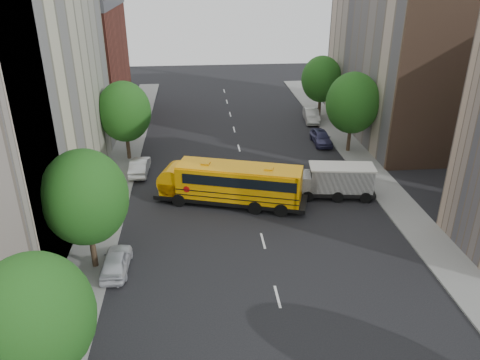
{
  "coord_description": "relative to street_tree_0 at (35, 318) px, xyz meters",
  "views": [
    {
      "loc": [
        -4.21,
        -29.34,
        17.54
      ],
      "look_at": [
        -1.22,
        2.0,
        2.87
      ],
      "focal_mm": 35.0,
      "sensor_mm": 36.0,
      "label": 1
    }
  ],
  "objects": [
    {
      "name": "building_left_redbrick",
      "position": [
        -7.0,
        42.0,
        1.86
      ],
      "size": [
        10.0,
        15.0,
        13.0
      ],
      "primitive_type": "cube",
      "color": "maroon",
      "rests_on": "ground"
    },
    {
      "name": "building_right_far",
      "position": [
        29.0,
        34.0,
        4.36
      ],
      "size": [
        10.0,
        22.0,
        18.0
      ],
      "primitive_type": "cube",
      "color": "#BCA692",
      "rests_on": "ground"
    },
    {
      "name": "building_right_sidewall",
      "position": [
        29.0,
        23.0,
        4.36
      ],
      "size": [
        10.1,
        0.3,
        18.0
      ],
      "primitive_type": "cube",
      "color": "brown",
      "rests_on": "ground"
    },
    {
      "name": "parked_car_1",
      "position": [
        1.4,
        24.41,
        -3.92
      ],
      "size": [
        1.65,
        4.42,
        1.44
      ],
      "primitive_type": "imported",
      "rotation": [
        0.0,
        0.0,
        3.11
      ],
      "color": "silver",
      "rests_on": "ground"
    },
    {
      "name": "street_tree_2",
      "position": [
        0.0,
        28.0,
        0.19
      ],
      "size": [
        4.99,
        4.99,
        7.71
      ],
      "color": "#38281C",
      "rests_on": "ground"
    },
    {
      "name": "parked_car_5",
      "position": [
        20.57,
        38.06,
        -3.88
      ],
      "size": [
        2.05,
        4.77,
        1.53
      ],
      "primitive_type": "imported",
      "rotation": [
        0.0,
        0.0,
        -0.1
      ],
      "color": "#9FA09B",
      "rests_on": "ground"
    },
    {
      "name": "street_tree_4",
      "position": [
        22.0,
        28.0,
        0.43
      ],
      "size": [
        5.25,
        5.25,
        8.1
      ],
      "color": "#38281C",
      "rests_on": "ground"
    },
    {
      "name": "parked_car_0",
      "position": [
        1.4,
        9.46,
        -3.95
      ],
      "size": [
        1.71,
        4.06,
        1.37
      ],
      "primitive_type": "imported",
      "rotation": [
        0.0,
        0.0,
        3.12
      ],
      "color": "silver",
      "rests_on": "ground"
    },
    {
      "name": "ground",
      "position": [
        11.0,
        14.0,
        -4.64
      ],
      "size": [
        120.0,
        120.0,
        0.0
      ],
      "primitive_type": "plane",
      "color": "black",
      "rests_on": "ground"
    },
    {
      "name": "safari_truck",
      "position": [
        17.8,
        18.19,
        -3.18
      ],
      "size": [
        6.69,
        3.2,
        2.75
      ],
      "rotation": [
        0.0,
        0.0,
        -0.14
      ],
      "color": "black",
      "rests_on": "ground"
    },
    {
      "name": "sidewalk_left",
      "position": [
        -0.5,
        19.0,
        -4.58
      ],
      "size": [
        3.0,
        80.0,
        0.12
      ],
      "primitive_type": "cube",
      "color": "slate",
      "rests_on": "ground"
    },
    {
      "name": "lane_markings",
      "position": [
        11.0,
        24.0,
        -4.64
      ],
      "size": [
        0.15,
        64.0,
        0.01
      ],
      "primitive_type": "cube",
      "color": "silver",
      "rests_on": "ground"
    },
    {
      "name": "street_tree_1",
      "position": [
        0.0,
        10.0,
        0.31
      ],
      "size": [
        5.12,
        5.12,
        7.9
      ],
      "color": "#38281C",
      "rests_on": "ground"
    },
    {
      "name": "street_tree_0",
      "position": [
        0.0,
        0.0,
        0.0
      ],
      "size": [
        4.8,
        4.8,
        7.41
      ],
      "color": "#38281C",
      "rests_on": "ground"
    },
    {
      "name": "parked_car_4",
      "position": [
        19.8,
        30.43,
        -3.9
      ],
      "size": [
        1.75,
        4.33,
        1.47
      ],
      "primitive_type": "imported",
      "rotation": [
        0.0,
        0.0,
        0.0
      ],
      "color": "#37365F",
      "rests_on": "ground"
    },
    {
      "name": "street_tree_5",
      "position": [
        22.0,
        40.0,
        0.06
      ],
      "size": [
        4.86,
        4.86,
        7.51
      ],
      "color": "#38281C",
      "rests_on": "ground"
    },
    {
      "name": "school_bus",
      "position": [
        9.09,
        17.77,
        -2.75
      ],
      "size": [
        12.28,
        6.17,
        3.4
      ],
      "rotation": [
        0.0,
        0.0,
        -0.3
      ],
      "color": "black",
      "rests_on": "ground"
    },
    {
      "name": "building_left_cream",
      "position": [
        -7.0,
        20.0,
        5.36
      ],
      "size": [
        10.0,
        26.0,
        20.0
      ],
      "primitive_type": "cube",
      "color": "#BEBA99",
      "rests_on": "ground"
    },
    {
      "name": "sidewalk_right",
      "position": [
        22.5,
        19.0,
        -4.58
      ],
      "size": [
        3.0,
        80.0,
        0.12
      ],
      "primitive_type": "cube",
      "color": "slate",
      "rests_on": "ground"
    }
  ]
}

